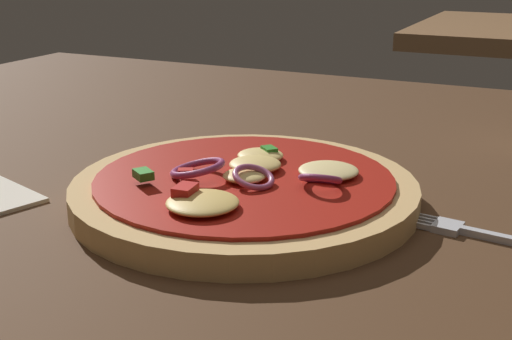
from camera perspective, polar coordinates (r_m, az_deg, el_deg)
name	(u,v)px	position (r m, az deg, el deg)	size (l,w,h in m)	color
dining_table	(225,204)	(0.56, -2.62, -2.83)	(1.18, 0.97, 0.04)	#4C301C
pizza	(245,189)	(0.51, -0.93, -1.62)	(0.26, 0.26, 0.04)	tan
fork	(494,237)	(0.47, 19.21, -5.30)	(0.17, 0.03, 0.01)	silver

